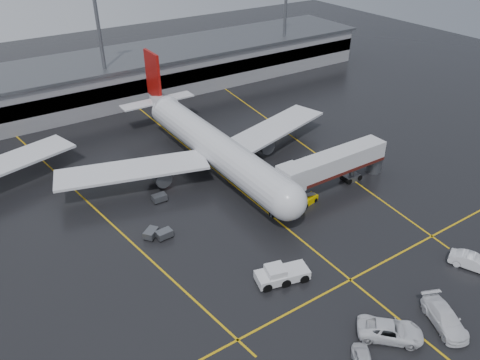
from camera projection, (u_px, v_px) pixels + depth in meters
ground at (244, 193)px, 69.62m from camera, size 220.00×220.00×0.00m
apron_line_centre at (244, 193)px, 69.62m from camera, size 0.25×90.00×0.02m
apron_line_stop at (350, 280)px, 53.92m from camera, size 60.00×0.25×0.02m
apron_line_left at (89, 203)px, 67.31m from camera, size 9.99×69.35×0.02m
apron_line_right at (295, 139)px, 85.24m from camera, size 7.57×69.64×0.02m
terminal at (121, 77)px, 101.57m from camera, size 122.00×19.00×8.60m
light_mast_mid at (100, 38)px, 89.72m from camera, size 3.00×1.20×25.45m
light_mast_right at (285, 11)px, 110.96m from camera, size 3.00×1.20×25.45m
main_airliner at (210, 143)px, 74.36m from camera, size 48.80×45.60×14.10m
jet_bridge at (334, 165)px, 68.91m from camera, size 19.90×3.40×6.05m
pushback_tractor at (281, 275)px, 53.42m from camera, size 6.52×3.97×2.18m
belt_loader at (308, 200)px, 67.21m from camera, size 3.38×1.99×2.02m
service_van_a at (390, 330)px, 46.51m from camera, size 6.72×6.60×1.79m
service_van_b at (445, 318)px, 47.86m from camera, size 4.84×6.83×1.84m
service_van_c at (473, 262)px, 55.25m from camera, size 3.93×5.62×1.76m
baggage_cart_a at (164, 234)px, 60.25m from camera, size 2.07×1.41×1.12m
baggage_cart_b at (151, 233)px, 60.39m from camera, size 2.38×2.25×1.12m
baggage_cart_c at (159, 198)px, 67.49m from camera, size 2.03×1.35×1.12m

